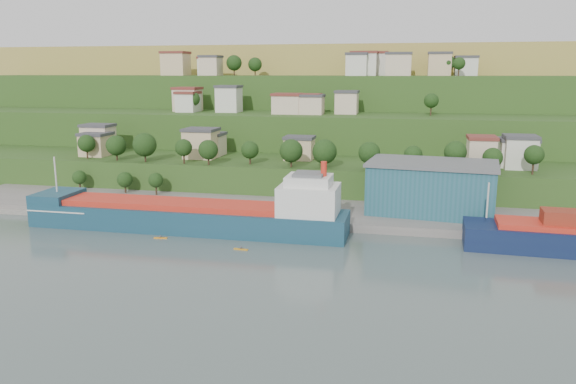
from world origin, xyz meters
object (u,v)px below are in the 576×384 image
(caravan, at_px, (87,201))
(kayak_orange, at_px, (161,237))
(warehouse, at_px, (431,187))
(cargo_ship_near, at_px, (196,217))

(caravan, height_order, kayak_orange, caravan)
(warehouse, bearing_deg, kayak_orange, -147.03)
(cargo_ship_near, height_order, caravan, cargo_ship_near)
(cargo_ship_near, height_order, warehouse, cargo_ship_near)
(cargo_ship_near, xyz_separation_m, warehouse, (53.93, 21.50, 5.31))
(kayak_orange, bearing_deg, cargo_ship_near, 48.23)
(cargo_ship_near, height_order, kayak_orange, cargo_ship_near)
(caravan, bearing_deg, cargo_ship_near, -40.45)
(cargo_ship_near, distance_m, kayak_orange, 10.14)
(kayak_orange, bearing_deg, warehouse, 18.41)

